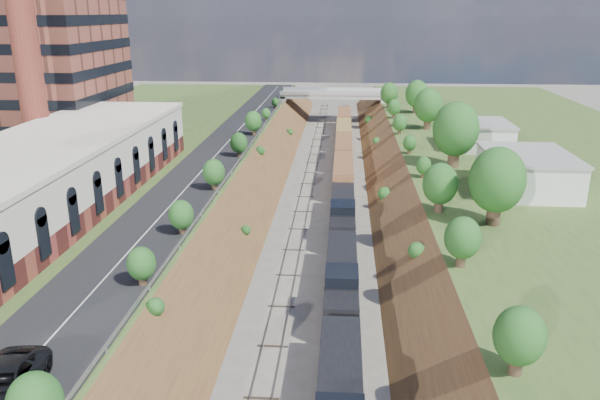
# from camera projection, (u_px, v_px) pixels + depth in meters

# --- Properties ---
(platform_left) EXTENTS (44.00, 180.00, 5.00)m
(platform_left) POSITION_uv_depth(u_px,v_px,m) (81.00, 181.00, 79.53)
(platform_left) COLOR #375623
(platform_left) RESTS_ON ground
(platform_right) EXTENTS (44.00, 180.00, 5.00)m
(platform_right) POSITION_uv_depth(u_px,v_px,m) (580.00, 192.00, 74.86)
(platform_right) COLOR #375623
(platform_right) RESTS_ON ground
(embankment_left) EXTENTS (10.00, 180.00, 10.00)m
(embankment_left) POSITION_uv_depth(u_px,v_px,m) (242.00, 202.00, 78.74)
(embankment_left) COLOR brown
(embankment_left) RESTS_ON ground
(embankment_right) EXTENTS (10.00, 180.00, 10.00)m
(embankment_right) POSITION_uv_depth(u_px,v_px,m) (406.00, 206.00, 77.18)
(embankment_right) COLOR brown
(embankment_right) RESTS_ON ground
(rail_left_track) EXTENTS (1.58, 180.00, 0.18)m
(rail_left_track) POSITION_uv_depth(u_px,v_px,m) (304.00, 203.00, 78.12)
(rail_left_track) COLOR gray
(rail_left_track) RESTS_ON ground
(rail_right_track) EXTENTS (1.58, 180.00, 0.18)m
(rail_right_track) POSITION_uv_depth(u_px,v_px,m) (343.00, 204.00, 77.75)
(rail_right_track) COLOR gray
(rail_right_track) RESTS_ON ground
(road) EXTENTS (8.00, 180.00, 0.10)m
(road) POSITION_uv_depth(u_px,v_px,m) (207.00, 166.00, 77.50)
(road) COLOR black
(road) RESTS_ON platform_left
(guardrail) EXTENTS (0.10, 171.00, 0.70)m
(guardrail) POSITION_uv_depth(u_px,v_px,m) (237.00, 163.00, 76.87)
(guardrail) COLOR #99999E
(guardrail) RESTS_ON platform_left
(commercial_building) EXTENTS (14.30, 62.30, 7.00)m
(commercial_building) POSITION_uv_depth(u_px,v_px,m) (26.00, 186.00, 56.45)
(commercial_building) COLOR maroon
(commercial_building) RESTS_ON platform_left
(smokestack) EXTENTS (3.20, 3.20, 40.00)m
(smokestack) POSITION_uv_depth(u_px,v_px,m) (20.00, 7.00, 69.02)
(smokestack) COLOR maroon
(smokestack) RESTS_ON platform_left
(overpass) EXTENTS (24.50, 8.30, 7.40)m
(overpass) POSITION_uv_depth(u_px,v_px,m) (333.00, 100.00, 135.28)
(overpass) COLOR gray
(overpass) RESTS_ON ground
(white_building_near) EXTENTS (9.00, 12.00, 4.00)m
(white_building_near) POSITION_uv_depth(u_px,v_px,m) (527.00, 173.00, 66.56)
(white_building_near) COLOR silver
(white_building_near) RESTS_ON platform_right
(white_building_far) EXTENTS (8.00, 10.00, 3.60)m
(white_building_far) POSITION_uv_depth(u_px,v_px,m) (480.00, 136.00, 87.53)
(white_building_far) COLOR silver
(white_building_far) RESTS_ON platform_right
(tree_right_large) EXTENTS (5.25, 5.25, 7.61)m
(tree_right_large) POSITION_uv_depth(u_px,v_px,m) (497.00, 181.00, 54.90)
(tree_right_large) COLOR #473323
(tree_right_large) RESTS_ON platform_right
(tree_left_crest) EXTENTS (2.45, 2.45, 3.55)m
(tree_left_crest) POSITION_uv_depth(u_px,v_px,m) (124.00, 289.00, 38.68)
(tree_left_crest) COLOR #473323
(tree_left_crest) RESTS_ON platform_left
(freight_train) EXTENTS (2.75, 111.55, 4.55)m
(freight_train) POSITION_uv_depth(u_px,v_px,m) (343.00, 177.00, 82.08)
(freight_train) COLOR black
(freight_train) RESTS_ON ground
(suv) EXTENTS (3.53, 6.63, 1.77)m
(suv) POSITION_uv_depth(u_px,v_px,m) (4.00, 383.00, 30.61)
(suv) COLOR black
(suv) RESTS_ON road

